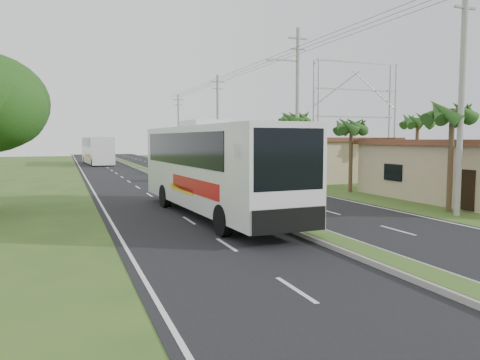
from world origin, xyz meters
name	(u,v)px	position (x,y,z in m)	size (l,w,h in m)	color
ground	(318,238)	(0.00, 0.00, 0.00)	(180.00, 180.00, 0.00)	#32541F
road_asphalt	(184,186)	(0.00, 20.00, 0.01)	(14.00, 160.00, 0.02)	black
median_strip	(184,185)	(0.00, 20.00, 0.10)	(1.20, 160.00, 0.18)	gray
lane_edge_left	(92,189)	(-6.70, 20.00, 0.00)	(0.12, 160.00, 0.01)	silver
lane_edge_right	(265,183)	(6.70, 20.00, 0.00)	(0.12, 160.00, 0.01)	silver
shop_near	(477,169)	(14.00, 6.00, 1.78)	(8.60, 12.60, 3.52)	tan
shop_mid	(331,158)	(14.00, 22.00, 1.86)	(7.60, 10.60, 3.67)	tan
shop_far	(267,153)	(14.00, 36.00, 1.93)	(8.60, 11.60, 3.82)	tan
palm_verge_a	(452,114)	(9.00, 3.00, 4.74)	(2.40, 2.40, 5.45)	#473321
palm_verge_b	(351,127)	(9.40, 12.00, 4.36)	(2.40, 2.40, 5.05)	#473321
palm_verge_c	(295,119)	(8.80, 19.00, 5.12)	(2.40, 2.40, 5.85)	#473321
palm_verge_d	(257,129)	(9.30, 28.00, 4.55)	(2.40, 2.40, 5.25)	#473321
palm_behind_shop	(418,121)	(17.50, 15.00, 4.93)	(2.40, 2.40, 5.65)	#473321
utility_pole_a	(462,92)	(8.50, 2.00, 5.67)	(1.60, 0.28, 11.00)	gray
utility_pole_b	(297,104)	(8.47, 18.00, 6.26)	(3.20, 0.28, 12.00)	gray
utility_pole_c	(218,121)	(8.50, 38.00, 5.67)	(1.60, 0.28, 11.00)	gray
utility_pole_d	(179,127)	(8.50, 58.00, 5.42)	(1.60, 0.28, 10.50)	gray
billboard_lattice	(355,110)	(22.00, 30.00, 6.82)	(10.18, 1.18, 12.07)	gray
coach_bus_main	(213,163)	(-2.14, 5.82, 2.44)	(3.68, 13.85, 4.43)	silver
coach_bus_far	(97,149)	(-4.11, 54.29, 2.17)	(3.62, 13.30, 3.83)	silver
motorcyclist	(192,187)	(-1.89, 10.46, 0.90)	(1.70, 1.11, 2.39)	black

